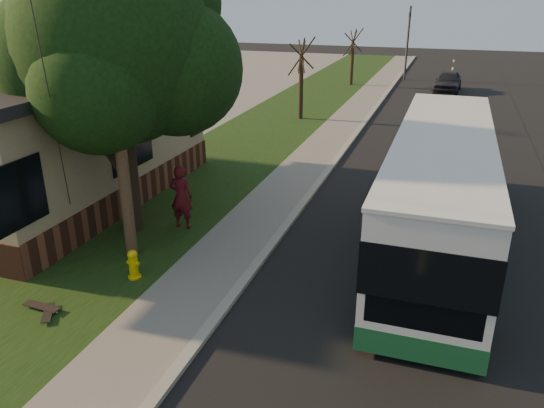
{
  "coord_description": "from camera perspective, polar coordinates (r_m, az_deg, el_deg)",
  "views": [
    {
      "loc": [
        4.21,
        -9.66,
        6.58
      ],
      "look_at": [
        0.18,
        2.26,
        1.5
      ],
      "focal_mm": 35.0,
      "sensor_mm": 36.0,
      "label": 1
    }
  ],
  "objects": [
    {
      "name": "bare_tree_far",
      "position": [
        40.56,
        8.63,
        15.29
      ],
      "size": [
        1.38,
        1.21,
        4.03
      ],
      "color": "black",
      "rests_on": "grass_verge"
    },
    {
      "name": "fire_hydrant",
      "position": [
        13.32,
        -14.69,
        -6.28
      ],
      "size": [
        0.32,
        0.32,
        0.74
      ],
      "color": "yellow",
      "rests_on": "grass_verge"
    },
    {
      "name": "traffic_signal",
      "position": [
        43.95,
        14.41,
        16.89
      ],
      "size": [
        0.18,
        0.22,
        5.5
      ],
      "color": "#2D2D30",
      "rests_on": "ground"
    },
    {
      "name": "transit_bus",
      "position": [
        15.0,
        17.57,
        1.8
      ],
      "size": [
        2.66,
        11.51,
        3.12
      ],
      "color": "silver",
      "rests_on": "ground"
    },
    {
      "name": "leafy_tree",
      "position": [
        14.95,
        -16.13,
        15.76
      ],
      "size": [
        6.3,
        6.0,
        7.8
      ],
      "color": "black",
      "rests_on": "grass_verge"
    },
    {
      "name": "dumpster",
      "position": [
        21.22,
        -14.17,
        5.19
      ],
      "size": [
        1.67,
        1.44,
        1.28
      ],
      "color": "black",
      "rests_on": "building_lot"
    },
    {
      "name": "utility_pole",
      "position": [
        13.18,
        -16.76,
        12.6
      ],
      "size": [
        2.86,
        3.21,
        9.07
      ],
      "color": "#473321",
      "rests_on": "ground"
    },
    {
      "name": "distant_car",
      "position": [
        39.68,
        18.38,
        12.42
      ],
      "size": [
        1.93,
        4.29,
        1.43
      ],
      "primitive_type": "imported",
      "rotation": [
        0.0,
        0.0,
        -0.06
      ],
      "color": "black",
      "rests_on": "ground"
    },
    {
      "name": "road",
      "position": [
        20.73,
        17.12,
        2.5
      ],
      "size": [
        8.0,
        80.0,
        0.01
      ],
      "primitive_type": "cube",
      "color": "black",
      "rests_on": "ground"
    },
    {
      "name": "building_lot",
      "position": [
        27.92,
        -24.33,
        6.45
      ],
      "size": [
        15.0,
        80.0,
        0.04
      ],
      "primitive_type": "cube",
      "color": "slate",
      "rests_on": "ground"
    },
    {
      "name": "curb",
      "position": [
        21.13,
        6.28,
        3.89
      ],
      "size": [
        0.25,
        80.0,
        0.12
      ],
      "primitive_type": "cube",
      "color": "gray",
      "rests_on": "ground"
    },
    {
      "name": "sidewalk",
      "position": [
        21.36,
        3.66,
        4.12
      ],
      "size": [
        2.0,
        80.0,
        0.08
      ],
      "primitive_type": "cube",
      "color": "slate",
      "rests_on": "ground"
    },
    {
      "name": "skateboard_spare",
      "position": [
        12.88,
        -23.53,
        -10.09
      ],
      "size": [
        0.92,
        0.29,
        0.08
      ],
      "color": "black",
      "rests_on": "grass_verge"
    },
    {
      "name": "skateboarder",
      "position": [
        15.56,
        -9.74,
        0.75
      ],
      "size": [
        0.71,
        0.48,
        1.9
      ],
      "primitive_type": "imported",
      "rotation": [
        0.0,
        0.0,
        3.17
      ],
      "color": "#531016",
      "rests_on": "grass_verge"
    },
    {
      "name": "skateboard_main",
      "position": [
        12.62,
        -22.96,
        -10.73
      ],
      "size": [
        0.58,
        0.76,
        0.07
      ],
      "color": "black",
      "rests_on": "grass_verge"
    },
    {
      "name": "bare_tree_near",
      "position": [
        29.05,
        3.15,
        13.2
      ],
      "size": [
        1.38,
        1.21,
        4.31
      ],
      "color": "black",
      "rests_on": "grass_verge"
    },
    {
      "name": "ground",
      "position": [
        12.42,
        -4.19,
        -10.06
      ],
      "size": [
        120.0,
        120.0,
        0.0
      ],
      "primitive_type": "plane",
      "color": "black",
      "rests_on": "ground"
    },
    {
      "name": "grass_verge",
      "position": [
        22.47,
        -5.01,
        4.98
      ],
      "size": [
        5.0,
        80.0,
        0.07
      ],
      "primitive_type": "cube",
      "color": "black",
      "rests_on": "ground"
    }
  ]
}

